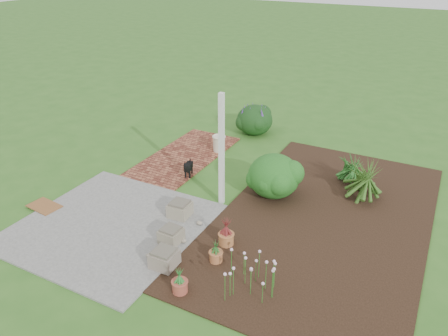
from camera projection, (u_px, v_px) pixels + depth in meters
The scene contains 19 objects.
ground at pixel (208, 201), 9.66m from camera, with size 80.00×80.00×0.00m, color #31631F.
concrete_patio at pixel (111, 225), 8.79m from camera, with size 3.50×3.50×0.04m, color #61615F.
brick_path at pixel (185, 156), 11.74m from camera, with size 1.60×3.50×0.04m, color #59271C.
garden_bed at pixel (325, 219), 9.01m from camera, with size 4.00×7.00×0.03m, color black.
veranda_post at pixel (222, 151), 9.05m from camera, with size 0.10×0.10×2.50m, color white.
stone_trough_near at pixel (171, 236), 8.23m from camera, with size 0.38×0.38×0.26m, color gray.
stone_trough_mid at pixel (164, 259), 7.59m from camera, with size 0.42×0.42×0.28m, color #706154.
stone_trough_far at pixel (180, 210), 9.02m from camera, with size 0.42×0.42×0.28m, color gray.
coir_doormat at pixel (44, 206), 9.39m from camera, with size 0.70×0.45×0.02m, color brown.
black_dog at pixel (188, 167), 10.54m from camera, with size 0.26×0.49×0.43m.
cream_ceramic_urn at pixel (219, 144), 11.91m from camera, with size 0.32×0.32×0.43m, color beige.
evergreen_shrub at pixel (274, 175), 9.67m from camera, with size 1.16×1.16×0.99m, color #0F3815.
agapanthus_clump_back at pixel (364, 176), 9.56m from camera, with size 1.15×1.15×1.03m, color #183F12, non-canonical shape.
agapanthus_clump_front at pixel (351, 166), 10.28m from camera, with size 0.88×0.88×0.78m, color #113A14, non-canonical shape.
pink_flower_patch at pixel (248, 275), 6.97m from camera, with size 0.96×0.96×0.61m, color #113D0F, non-canonical shape.
terracotta_pot_bronze at pixel (226, 239), 8.17m from camera, with size 0.28×0.28×0.23m, color #A96739.
terracotta_pot_small_left at pixel (216, 256), 7.74m from camera, with size 0.23×0.23×0.19m, color #AA6439.
terracotta_pot_small_right at pixel (180, 286), 7.03m from camera, with size 0.25×0.25×0.21m, color #994534.
purple_flowering_bush at pixel (255, 119), 13.04m from camera, with size 1.07×1.07×0.91m, color black.
Camera 1 is at (4.19, -7.17, 5.00)m, focal length 35.00 mm.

